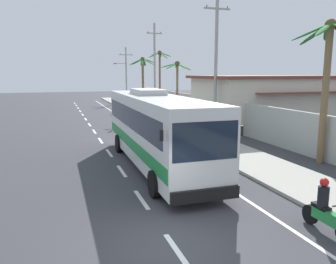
{
  "coord_description": "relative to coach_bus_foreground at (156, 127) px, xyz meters",
  "views": [
    {
      "loc": [
        -2.83,
        -8.18,
        4.62
      ],
      "look_at": [
        2.47,
        7.67,
        1.7
      ],
      "focal_mm": 36.05,
      "sensor_mm": 36.0,
      "label": 1
    }
  ],
  "objects": [
    {
      "name": "utility_pole_distant",
      "position": [
        6.5,
        39.29,
        2.69
      ],
      "size": [
        3.14,
        0.24,
        8.75
      ],
      "color": "#9E9E99",
      "rests_on": "ground"
    },
    {
      "name": "boundary_wall",
      "position": [
        8.77,
        6.3,
        -0.75
      ],
      "size": [
        0.24,
        60.0,
        2.45
      ],
      "primitive_type": "cube",
      "color": "#B2B2AD",
      "rests_on": "ground"
    },
    {
      "name": "lane_markings",
      "position": [
        0.49,
        6.61,
        -1.97
      ],
      "size": [
        3.83,
        71.0,
        0.01
      ],
      "color": "white",
      "rests_on": "ground"
    },
    {
      "name": "sidewalk_kerb",
      "position": [
        4.97,
        2.3,
        -1.9
      ],
      "size": [
        3.2,
        90.0,
        0.14
      ],
      "primitive_type": "cube",
      "color": "#A8A399",
      "rests_on": "ground"
    },
    {
      "name": "palm_second",
      "position": [
        8.35,
        -2.14,
        3.05
      ],
      "size": [
        3.52,
        3.71,
        7.26
      ],
      "color": "brown",
      "rests_on": "ground"
    },
    {
      "name": "palm_third",
      "position": [
        6.66,
        28.63,
        2.84
      ],
      "size": [
        3.89,
        3.54,
        6.76
      ],
      "color": "brown",
      "rests_on": "ground"
    },
    {
      "name": "coach_bus_foreground",
      "position": [
        0.0,
        0.0,
        0.0
      ],
      "size": [
        3.03,
        12.13,
        3.79
      ],
      "color": "silver",
      "rests_on": "ground"
    },
    {
      "name": "utility_pole_far",
      "position": [
        6.74,
        23.19,
        3.4
      ],
      "size": [
        1.88,
        0.24,
        10.37
      ],
      "color": "#9E9E99",
      "rests_on": "ground"
    },
    {
      "name": "utility_pole_mid",
      "position": [
        6.76,
        7.09,
        3.35
      ],
      "size": [
        2.05,
        0.24,
        10.24
      ],
      "color": "#9E9E99",
      "rests_on": "ground"
    },
    {
      "name": "ground_plane",
      "position": [
        -1.83,
        -7.7,
        -1.97
      ],
      "size": [
        160.0,
        160.0,
        0.0
      ],
      "primitive_type": "plane",
      "color": "#3A3A3F"
    },
    {
      "name": "motorcycle_trailing",
      "position": [
        2.65,
        -8.54,
        -1.32
      ],
      "size": [
        0.56,
        1.96,
        1.62
      ],
      "color": "black",
      "rests_on": "ground"
    },
    {
      "name": "roadside_building",
      "position": [
        14.55,
        9.4,
        0.25
      ],
      "size": [
        15.55,
        8.16,
        4.42
      ],
      "color": "beige",
      "rests_on": "ground"
    },
    {
      "name": "palm_nearest",
      "position": [
        7.66,
        17.92,
        2.51
      ],
      "size": [
        3.35,
        3.47,
        5.89
      ],
      "color": "brown",
      "rests_on": "ground"
    },
    {
      "name": "palm_fourth",
      "position": [
        8.11,
        25.61,
        3.42
      ],
      "size": [
        3.01,
        2.85,
        7.45
      ],
      "color": "brown",
      "rests_on": "ground"
    },
    {
      "name": "motorcycle_beside_bus",
      "position": [
        2.52,
        7.82,
        -1.32
      ],
      "size": [
        0.56,
        1.96,
        1.62
      ],
      "color": "black",
      "rests_on": "ground"
    }
  ]
}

